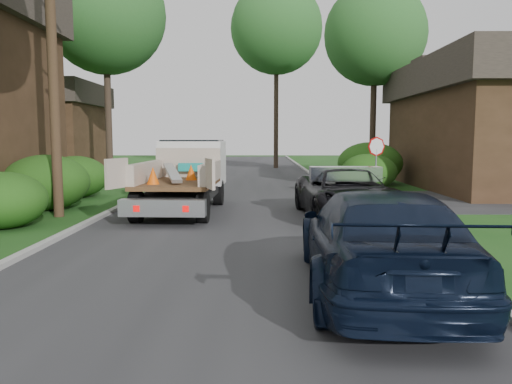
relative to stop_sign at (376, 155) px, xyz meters
The scene contains 18 objects.
ground 10.55m from the stop_sign, 120.02° to the right, with size 120.00×120.00×0.00m, color #1A4814.
road 5.58m from the stop_sign, 169.11° to the left, with size 8.00×90.00×0.02m, color #28282B.
curb_left 9.51m from the stop_sign, behind, with size 0.20×90.00×0.12m, color #9E9E99.
curb_right 2.27m from the stop_sign, 137.73° to the left, with size 0.20×90.00×0.12m, color #9E9E99.
stop_sign is the anchor object (origin of this frame).
utility_pole 11.91m from the stop_sign, 159.38° to the right, with size 2.42×1.25×10.00m.
house_left_far 22.81m from the stop_sign, 145.19° to the left, with size 7.56×7.56×6.00m.
hedge_left_a 12.92m from the stop_sign, 152.24° to the right, with size 2.34×2.34×1.53m, color #194510.
hedge_left_b 11.99m from the stop_sign, 167.94° to the right, with size 2.86×2.86×1.87m, color #194510.
hedge_left_c 12.08m from the stop_sign, behind, with size 2.60×2.60×1.70m, color #194510.
hedge_right_a 4.15m from the stop_sign, 81.47° to the left, with size 2.60×2.60×1.70m, color #194510.
hedge_right_b 7.15m from the stop_sign, 79.48° to the left, with size 3.38×3.38×2.21m, color #194510.
tree_left_far 16.65m from the stop_sign, 147.79° to the left, with size 6.40×6.40×12.20m.
tree_right_far 13.08m from the stop_sign, 78.19° to the left, with size 6.00×6.00×11.50m.
tree_center_far 23.15m from the stop_sign, 98.66° to the left, with size 7.20×7.20×14.60m.
flatbed_truck 7.30m from the stop_sign, 163.04° to the right, with size 2.92×6.30×2.36m.
black_pickup 4.81m from the stop_sign, 113.21° to the right, with size 2.52×5.47×1.52m, color black.
navy_suv 11.83m from the stop_sign, 102.74° to the right, with size 2.29×5.63×1.63m, color black.
Camera 1 is at (0.74, -10.23, 2.43)m, focal length 35.00 mm.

